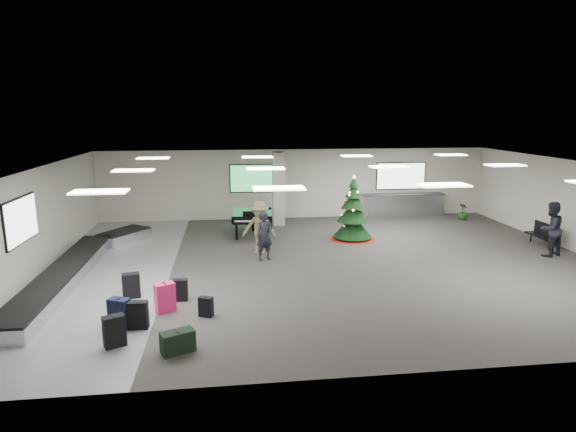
{
  "coord_description": "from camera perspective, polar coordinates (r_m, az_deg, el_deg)",
  "views": [
    {
      "loc": [
        -3.16,
        -14.95,
        4.86
      ],
      "look_at": [
        -1.16,
        1.0,
        1.39
      ],
      "focal_mm": 30.0,
      "sensor_mm": 36.0,
      "label": 1
    }
  ],
  "objects": [
    {
      "name": "ground",
      "position": [
        16.04,
        4.58,
        -5.49
      ],
      "size": [
        18.0,
        18.0,
        0.0
      ],
      "primitive_type": "plane",
      "color": "#32302E",
      "rests_on": "ground"
    },
    {
      "name": "room_envelope",
      "position": [
        16.07,
        2.91,
        3.12
      ],
      "size": [
        18.02,
        14.02,
        3.21
      ],
      "color": "beige",
      "rests_on": "ground"
    },
    {
      "name": "baggage_carousel",
      "position": [
        16.27,
        -23.64,
        -5.46
      ],
      "size": [
        2.28,
        9.71,
        0.43
      ],
      "color": "silver",
      "rests_on": "ground"
    },
    {
      "name": "service_counter",
      "position": [
        23.49,
        13.32,
        1.28
      ],
      "size": [
        4.05,
        0.65,
        1.08
      ],
      "color": "silver",
      "rests_on": "ground"
    },
    {
      "name": "suitcase_0",
      "position": [
        11.04,
        -19.89,
        -12.72
      ],
      "size": [
        0.51,
        0.42,
        0.71
      ],
      "rotation": [
        0.0,
        0.0,
        0.47
      ],
      "color": "black",
      "rests_on": "ground"
    },
    {
      "name": "suitcase_1",
      "position": [
        11.71,
        -17.3,
        -11.14
      ],
      "size": [
        0.44,
        0.25,
        0.68
      ],
      "rotation": [
        0.0,
        0.0,
        -0.07
      ],
      "color": "black",
      "rests_on": "ground"
    },
    {
      "name": "pink_suitcase",
      "position": [
        12.44,
        -14.36,
        -9.36
      ],
      "size": [
        0.54,
        0.46,
        0.76
      ],
      "rotation": [
        0.0,
        0.0,
        0.48
      ],
      "color": "#EF1F68",
      "rests_on": "ground"
    },
    {
      "name": "suitcase_3",
      "position": [
        13.09,
        -12.68,
        -8.54
      ],
      "size": [
        0.41,
        0.24,
        0.61
      ],
      "rotation": [
        0.0,
        0.0,
        -0.08
      ],
      "color": "black",
      "rests_on": "ground"
    },
    {
      "name": "navy_suitcase",
      "position": [
        11.85,
        -19.33,
        -10.86
      ],
      "size": [
        0.54,
        0.44,
        0.74
      ],
      "rotation": [
        0.0,
        0.0,
        -0.41
      ],
      "color": "black",
      "rests_on": "ground"
    },
    {
      "name": "green_duffel",
      "position": [
        10.51,
        -12.94,
        -14.31
      ],
      "size": [
        0.76,
        0.59,
        0.48
      ],
      "rotation": [
        0.0,
        0.0,
        0.42
      ],
      "color": "black",
      "rests_on": "ground"
    },
    {
      "name": "suitcase_7",
      "position": [
        12.03,
        -9.7,
        -10.55
      ],
      "size": [
        0.38,
        0.3,
        0.51
      ],
      "rotation": [
        0.0,
        0.0,
        -0.41
      ],
      "color": "black",
      "rests_on": "ground"
    },
    {
      "name": "suitcase_8",
      "position": [
        13.61,
        -18.1,
        -7.85
      ],
      "size": [
        0.51,
        0.36,
        0.7
      ],
      "rotation": [
        0.0,
        0.0,
        0.23
      ],
      "color": "black",
      "rests_on": "ground"
    },
    {
      "name": "christmas_tree",
      "position": [
        18.88,
        7.71,
        -0.1
      ],
      "size": [
        1.79,
        1.79,
        2.56
      ],
      "color": "maroon",
      "rests_on": "ground"
    },
    {
      "name": "grand_piano",
      "position": [
        19.25,
        -4.26,
        0.01
      ],
      "size": [
        1.68,
        2.09,
        1.14
      ],
      "rotation": [
        0.0,
        0.0,
        -0.07
      ],
      "color": "black",
      "rests_on": "ground"
    },
    {
      "name": "bench",
      "position": [
        20.19,
        27.97,
        -1.8
      ],
      "size": [
        0.45,
        1.33,
        0.84
      ],
      "rotation": [
        0.0,
        0.0,
        0.0
      ],
      "color": "black",
      "rests_on": "ground"
    },
    {
      "name": "traveler_a",
      "position": [
        16.05,
        -2.78,
        -2.39
      ],
      "size": [
        0.7,
        0.58,
        1.65
      ],
      "primitive_type": "imported",
      "rotation": [
        0.0,
        0.0,
        0.37
      ],
      "color": "black",
      "rests_on": "ground"
    },
    {
      "name": "traveler_b",
      "position": [
        16.78,
        -3.41,
        -1.39
      ],
      "size": [
        1.33,
        0.97,
        1.85
      ],
      "primitive_type": "imported",
      "rotation": [
        0.0,
        0.0,
        -0.26
      ],
      "color": "olive",
      "rests_on": "ground"
    },
    {
      "name": "traveler_bench",
      "position": [
        18.76,
        28.68,
        -1.37
      ],
      "size": [
        1.1,
        0.97,
        1.9
      ],
      "primitive_type": "imported",
      "rotation": [
        0.0,
        0.0,
        3.46
      ],
      "color": "black",
      "rests_on": "ground"
    },
    {
      "name": "potted_plant_left",
      "position": [
        22.77,
        8.71,
        0.65
      ],
      "size": [
        0.5,
        0.51,
        0.72
      ],
      "primitive_type": "imported",
      "rotation": [
        0.0,
        0.0,
        0.79
      ],
      "color": "#123814",
      "rests_on": "ground"
    },
    {
      "name": "potted_plant_right",
      "position": [
        23.57,
        20.03,
        0.5
      ],
      "size": [
        0.58,
        0.58,
        0.77
      ],
      "primitive_type": "imported",
      "rotation": [
        0.0,
        0.0,
        2.03
      ],
      "color": "#123814",
      "rests_on": "ground"
    }
  ]
}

